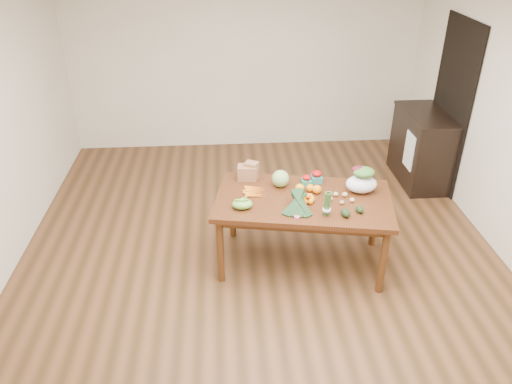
{
  "coord_description": "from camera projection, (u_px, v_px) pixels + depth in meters",
  "views": [
    {
      "loc": [
        -0.35,
        -4.09,
        3.17
      ],
      "look_at": [
        -0.05,
        0.0,
        0.84
      ],
      "focal_mm": 35.0,
      "sensor_mm": 36.0,
      "label": 1
    }
  ],
  "objects": [
    {
      "name": "mandarin_cluster",
      "position": [
        308.0,
        197.0,
        4.72
      ],
      "size": [
        0.21,
        0.21,
        0.08
      ],
      "primitive_type": null,
      "rotation": [
        0.0,
        0.0,
        -0.18
      ],
      "color": "orange",
      "rests_on": "dining_table"
    },
    {
      "name": "potato_d",
      "position": [
        336.0,
        194.0,
        4.81
      ],
      "size": [
        0.05,
        0.05,
        0.04
      ],
      "primitive_type": "ellipsoid",
      "color": "tan",
      "rests_on": "dining_table"
    },
    {
      "name": "floor",
      "position": [
        261.0,
        262.0,
        5.13
      ],
      "size": [
        6.0,
        6.0,
        0.0
      ],
      "primitive_type": "plane",
      "color": "brown",
      "rests_on": "ground"
    },
    {
      "name": "paper_bag",
      "position": [
        247.0,
        171.0,
        5.08
      ],
      "size": [
        0.29,
        0.26,
        0.18
      ],
      "primitive_type": null,
      "rotation": [
        0.0,
        0.0,
        -0.18
      ],
      "color": "brown",
      "rests_on": "dining_table"
    },
    {
      "name": "orange_b",
      "position": [
        310.0,
        188.0,
        4.88
      ],
      "size": [
        0.08,
        0.08,
        0.08
      ],
      "primitive_type": "sphere",
      "color": "orange",
      "rests_on": "dining_table"
    },
    {
      "name": "strawberry_basket_a",
      "position": [
        306.0,
        181.0,
        5.0
      ],
      "size": [
        0.11,
        0.11,
        0.09
      ],
      "primitive_type": null,
      "rotation": [
        0.0,
        0.0,
        -0.18
      ],
      "color": "red",
      "rests_on": "dining_table"
    },
    {
      "name": "doorway_dark",
      "position": [
        451.0,
        106.0,
        6.16
      ],
      "size": [
        0.02,
        1.0,
        2.1
      ],
      "primitive_type": "cube",
      "color": "black",
      "rests_on": "floor"
    },
    {
      "name": "snap_pea_bag",
      "position": [
        242.0,
        204.0,
        4.61
      ],
      "size": [
        0.19,
        0.14,
        0.09
      ],
      "primitive_type": "ellipsoid",
      "color": "#75B33C",
      "rests_on": "dining_table"
    },
    {
      "name": "potato_a",
      "position": [
        330.0,
        199.0,
        4.73
      ],
      "size": [
        0.06,
        0.05,
        0.05
      ],
      "primitive_type": "ellipsoid",
      "color": "tan",
      "rests_on": "dining_table"
    },
    {
      "name": "cabbage",
      "position": [
        280.0,
        179.0,
        4.95
      ],
      "size": [
        0.17,
        0.17,
        0.17
      ],
      "primitive_type": "sphere",
      "color": "#95B065",
      "rests_on": "dining_table"
    },
    {
      "name": "dining_table",
      "position": [
        302.0,
        231.0,
        4.97
      ],
      "size": [
        1.82,
        1.22,
        0.75
      ],
      "primitive_type": "cube",
      "rotation": [
        0.0,
        0.0,
        -0.18
      ],
      "color": "#522B13",
      "rests_on": "floor"
    },
    {
      "name": "potato_e",
      "position": [
        352.0,
        200.0,
        4.72
      ],
      "size": [
        0.05,
        0.04,
        0.04
      ],
      "primitive_type": "ellipsoid",
      "color": "#D3BC7A",
      "rests_on": "dining_table"
    },
    {
      "name": "kale_bunch",
      "position": [
        298.0,
        205.0,
        4.53
      ],
      "size": [
        0.39,
        0.45,
        0.16
      ],
      "primitive_type": null,
      "rotation": [
        0.0,
        0.0,
        -0.18
      ],
      "color": "black",
      "rests_on": "dining_table"
    },
    {
      "name": "avocado_a",
      "position": [
        345.0,
        213.0,
        4.49
      ],
      "size": [
        0.1,
        0.13,
        0.07
      ],
      "primitive_type": "ellipsoid",
      "rotation": [
        0.0,
        0.0,
        0.3
      ],
      "color": "black",
      "rests_on": "dining_table"
    },
    {
      "name": "potato_c",
      "position": [
        345.0,
        195.0,
        4.8
      ],
      "size": [
        0.06,
        0.05,
        0.05
      ],
      "primitive_type": "ellipsoid",
      "color": "tan",
      "rests_on": "dining_table"
    },
    {
      "name": "potato_b",
      "position": [
        342.0,
        202.0,
        4.68
      ],
      "size": [
        0.05,
        0.04,
        0.04
      ],
      "primitive_type": "ellipsoid",
      "color": "tan",
      "rests_on": "dining_table"
    },
    {
      "name": "orange_c",
      "position": [
        317.0,
        189.0,
        4.85
      ],
      "size": [
        0.09,
        0.09,
        0.09
      ],
      "primitive_type": "sphere",
      "color": "orange",
      "rests_on": "dining_table"
    },
    {
      "name": "room_walls",
      "position": [
        262.0,
        142.0,
        4.47
      ],
      "size": [
        5.02,
        6.02,
        2.7
      ],
      "color": "white",
      "rests_on": "floor"
    },
    {
      "name": "orange_a",
      "position": [
        300.0,
        188.0,
        4.87
      ],
      "size": [
        0.09,
        0.09,
        0.09
      ],
      "primitive_type": "sphere",
      "color": "orange",
      "rests_on": "dining_table"
    },
    {
      "name": "dish_towel",
      "position": [
        409.0,
        151.0,
        6.2
      ],
      "size": [
        0.02,
        0.28,
        0.45
      ],
      "primitive_type": "cube",
      "color": "white",
      "rests_on": "cabinet"
    },
    {
      "name": "avocado_b",
      "position": [
        359.0,
        209.0,
        4.55
      ],
      "size": [
        0.09,
        0.11,
        0.06
      ],
      "primitive_type": "ellipsoid",
      "rotation": [
        0.0,
        0.0,
        0.3
      ],
      "color": "black",
      "rests_on": "dining_table"
    },
    {
      "name": "strawberry_basket_b",
      "position": [
        316.0,
        178.0,
        5.05
      ],
      "size": [
        0.13,
        0.13,
        0.1
      ],
      "primitive_type": null,
      "rotation": [
        0.0,
        0.0,
        -0.18
      ],
      "color": "#B60E0C",
      "rests_on": "dining_table"
    },
    {
      "name": "salad_bag",
      "position": [
        362.0,
        181.0,
        4.84
      ],
      "size": [
        0.34,
        0.28,
        0.24
      ],
      "primitive_type": null,
      "rotation": [
        0.0,
        0.0,
        -0.18
      ],
      "color": "white",
      "rests_on": "dining_table"
    },
    {
      "name": "cabinet",
      "position": [
        421.0,
        148.0,
        6.47
      ],
      "size": [
        0.52,
        1.02,
        0.94
      ],
      "primitive_type": "cube",
      "color": "black",
      "rests_on": "floor"
    },
    {
      "name": "asparagus_bundle",
      "position": [
        327.0,
        204.0,
        4.46
      ],
      "size": [
        0.1,
        0.13,
        0.26
      ],
      "primitive_type": null,
      "rotation": [
        0.15,
        0.0,
        -0.18
      ],
      "color": "#487F3A",
      "rests_on": "dining_table"
    },
    {
      "name": "carrots",
      "position": [
        255.0,
        192.0,
        4.87
      ],
      "size": [
        0.26,
        0.25,
        0.03
      ],
      "primitive_type": null,
      "rotation": [
        0.0,
        0.0,
        -0.18
      ],
      "color": "orange",
      "rests_on": "dining_table"
    }
  ]
}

